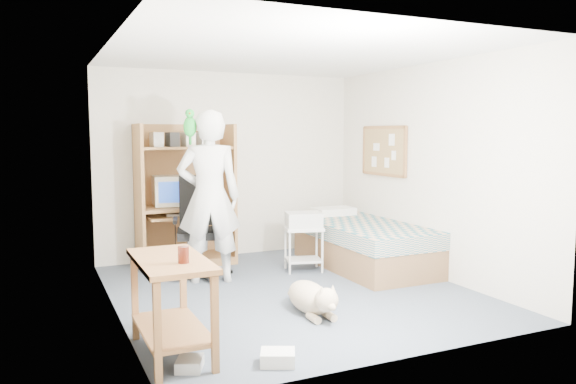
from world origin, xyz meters
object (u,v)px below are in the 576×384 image
Objects in this scene: computer_hutch at (185,201)px; office_chair at (199,241)px; side_desk at (171,292)px; printer_cart at (304,242)px; person at (209,197)px; bed at (364,244)px; dog at (311,298)px.

computer_hutch is 0.79m from office_chair.
side_desk reaches higher than printer_cart.
side_desk is at bearing 80.19° from person.
person is 3.57× the size of printer_cart.
person is at bearing 176.23° from bed.
bed reaches higher than printer_cart.
bed is 2.05m from office_chair.
person is at bearing -69.21° from office_chair.
side_desk is 1.51m from dog.
office_chair is 1.23× the size of dog.
dog is 1.67m from printer_cart.
office_chair is 0.60× the size of person.
computer_hutch is 1.89× the size of dog.
computer_hutch is 0.93× the size of person.
computer_hutch is 1.64m from printer_cart.
bed reaches higher than dog.
office_chair is at bearing 69.41° from side_desk.
office_chair is 1.93m from dog.
dog is 1.75× the size of printer_cart.
bed is 3.71× the size of printer_cart.
printer_cart is at bearing -39.11° from computer_hutch.
office_chair is (-0.00, -0.68, -0.40)m from computer_hutch.
side_desk is at bearing -122.19° from printer_cart.
printer_cart is (1.19, 0.00, -0.61)m from person.
office_chair reaches higher than dog.
office_chair is (-2.00, 0.44, 0.13)m from bed.
computer_hutch reaches higher than side_desk.
computer_hutch is 2.35m from bed.
side_desk is 2.84m from printer_cart.
printer_cart reaches higher than dog.
office_chair is at bearing -90.17° from computer_hutch.
office_chair reaches higher than printer_cart.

